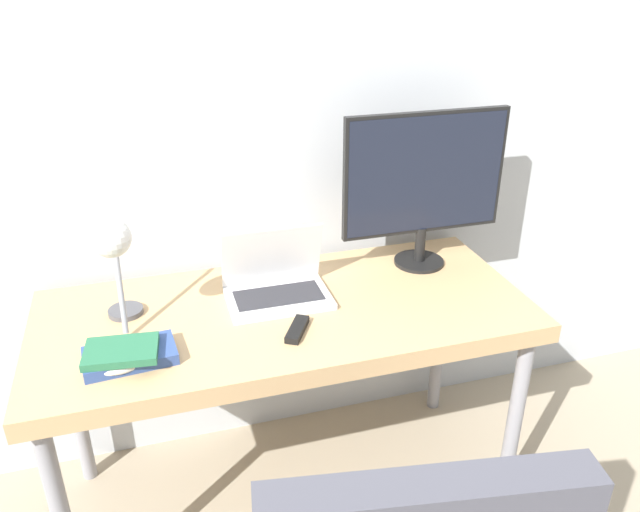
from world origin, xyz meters
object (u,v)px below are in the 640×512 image
object	(u,v)px
desk_lamp	(113,250)
laptop	(276,284)
monitor	(425,180)
game_controller	(117,363)
book_stack	(127,354)

from	to	relation	value
desk_lamp	laptop	bearing A→B (deg)	10.75
laptop	monitor	xyz separation A→B (m)	(0.54, 0.09, 0.26)
desk_lamp	game_controller	distance (m)	0.30
game_controller	laptop	bearing A→B (deg)	27.54
monitor	desk_lamp	distance (m)	1.02
desk_lamp	book_stack	bearing A→B (deg)	-89.41
book_stack	game_controller	distance (m)	0.04
book_stack	monitor	bearing A→B (deg)	18.00
laptop	monitor	bearing A→B (deg)	9.92
laptop	book_stack	world-z (taller)	laptop
book_stack	game_controller	world-z (taller)	book_stack
book_stack	game_controller	size ratio (longest dim) A/B	1.76
laptop	book_stack	xyz separation A→B (m)	(-0.46, -0.23, -0.02)
laptop	game_controller	bearing A→B (deg)	-152.46
game_controller	book_stack	bearing A→B (deg)	41.93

